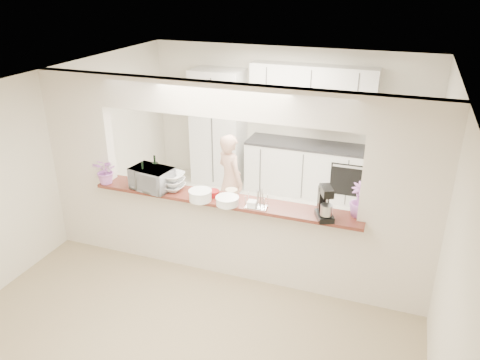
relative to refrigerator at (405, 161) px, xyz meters
The scene contains 19 objects.
floor 3.46m from the refrigerator, 127.72° to the right, with size 6.00×6.00×0.00m, color tan.
tile_overlay 2.48m from the refrigerator, 151.78° to the right, with size 5.00×2.90×0.01m, color silver.
partition 3.41m from the refrigerator, 127.72° to the right, with size 5.00×0.15×2.50m.
bar_counter 3.37m from the refrigerator, 127.68° to the right, with size 3.40×0.38×1.09m.
kitchen_cabinets 2.24m from the refrigerator, behind, with size 3.15×0.62×2.25m.
refrigerator is the anchor object (origin of this frame).
flower_left 4.62m from the refrigerator, 142.51° to the right, with size 0.32×0.27×0.35m, color pink.
wine_bottle_a 4.20m from the refrigerator, 137.91° to the right, with size 0.08×0.08×0.38m.
wine_bottle_b 4.01m from the refrigerator, 139.77° to the right, with size 0.08×0.08×0.39m.
toaster_oven 4.09m from the refrigerator, 137.58° to the right, with size 0.51×0.35×0.28m, color #A6A6AB.
serving_bowls 3.87m from the refrigerator, 135.58° to the right, with size 0.30×0.30×0.22m, color white.
plate_stack_a 3.67m from the refrigerator, 129.00° to the right, with size 0.28×0.28×0.13m.
plate_stack_b 3.46m from the refrigerator, 124.47° to the right, with size 0.28×0.28×0.10m.
red_bowl 3.48m from the refrigerator, 129.38° to the right, with size 0.15×0.15×0.07m, color maroon.
tan_bowl 3.27m from the refrigerator, 127.89° to the right, with size 0.15×0.15×0.07m, color beige.
utensil_caddy 3.24m from the refrigerator, 119.74° to the right, with size 0.26×0.16×0.24m.
stand_mixer 2.93m from the refrigerator, 106.12° to the right, with size 0.26×0.31×0.40m.
flower_right 2.68m from the refrigerator, 99.82° to the right, with size 0.22×0.22×0.40m, color #D170CC.
person 2.84m from the refrigerator, 149.76° to the right, with size 0.53×0.35×1.46m, color #DEAB90.
Camera 1 is at (1.93, -4.81, 3.61)m, focal length 35.00 mm.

